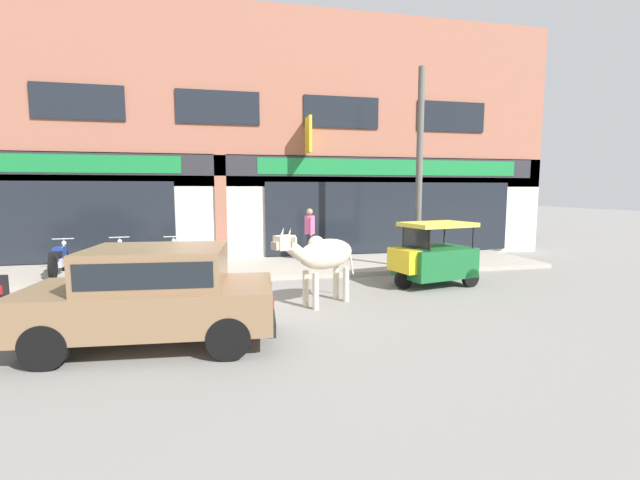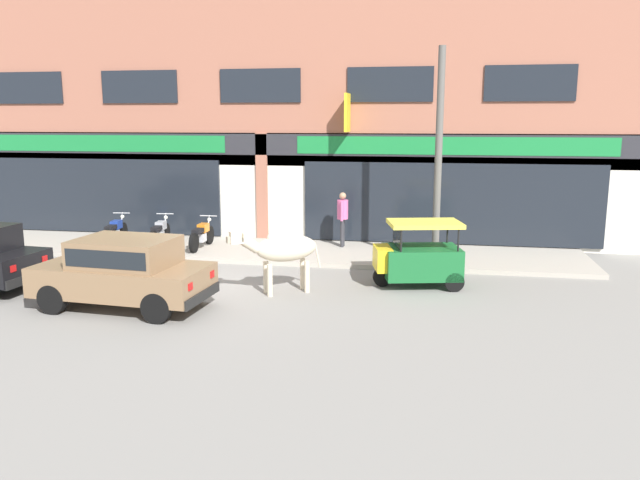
{
  "view_description": "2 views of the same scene",
  "coord_description": "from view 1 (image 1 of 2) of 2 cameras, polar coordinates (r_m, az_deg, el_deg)",
  "views": [
    {
      "loc": [
        0.16,
        -8.47,
        2.28
      ],
      "look_at": [
        2.24,
        1.0,
        1.15
      ],
      "focal_mm": 24.0,
      "sensor_mm": 36.0,
      "label": 1
    },
    {
      "loc": [
        5.22,
        -13.38,
        3.82
      ],
      "look_at": [
        2.62,
        1.0,
        0.98
      ],
      "focal_mm": 35.0,
      "sensor_mm": 36.0,
      "label": 2
    }
  ],
  "objects": [
    {
      "name": "auto_rickshaw",
      "position": [
        10.59,
        14.74,
        -2.38
      ],
      "size": [
        2.13,
        1.52,
        1.52
      ],
      "color": "black",
      "rests_on": "ground"
    },
    {
      "name": "cow",
      "position": [
        8.45,
        0.38,
        -2.04
      ],
      "size": [
        1.9,
        1.36,
        1.61
      ],
      "color": "beige",
      "rests_on": "ground"
    },
    {
      "name": "utility_pole",
      "position": [
        12.15,
        13.1,
        9.13
      ],
      "size": [
        0.18,
        0.18,
        5.44
      ],
      "primitive_type": "cylinder",
      "color": "#595651",
      "rests_on": "sidewalk"
    },
    {
      "name": "ground_plane",
      "position": [
        8.77,
        -13.14,
        -8.61
      ],
      "size": [
        90.0,
        90.0,
        0.0
      ],
      "primitive_type": "plane",
      "color": "gray"
    },
    {
      "name": "shop_building",
      "position": [
        14.17,
        -13.27,
        12.58
      ],
      "size": [
        23.0,
        1.4,
        8.01
      ],
      "color": "#9E604C",
      "rests_on": "ground"
    },
    {
      "name": "pedestrian",
      "position": [
        13.22,
        -1.4,
        1.55
      ],
      "size": [
        0.32,
        0.5,
        1.6
      ],
      "color": "#2D2D33",
      "rests_on": "sidewalk"
    },
    {
      "name": "motorcycle_1",
      "position": [
        12.57,
        -25.35,
        -2.1
      ],
      "size": [
        0.52,
        1.81,
        0.88
      ],
      "color": "black",
      "rests_on": "sidewalk"
    },
    {
      "name": "sidewalk",
      "position": [
        12.45,
        -12.94,
        -3.79
      ],
      "size": [
        19.0,
        3.17,
        0.12
      ],
      "primitive_type": "cube",
      "color": "#A8A093",
      "rests_on": "ground"
    },
    {
      "name": "motorcycle_2",
      "position": [
        12.17,
        -19.22,
        -2.1
      ],
      "size": [
        0.52,
        1.81,
        0.88
      ],
      "color": "black",
      "rests_on": "sidewalk"
    },
    {
      "name": "car_1",
      "position": [
        6.75,
        -21.26,
        -6.37
      ],
      "size": [
        3.71,
        1.87,
        1.46
      ],
      "color": "black",
      "rests_on": "ground"
    },
    {
      "name": "motorcycle_0",
      "position": [
        12.87,
        -31.47,
        -2.25
      ],
      "size": [
        0.52,
        1.81,
        0.88
      ],
      "color": "black",
      "rests_on": "sidewalk"
    }
  ]
}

